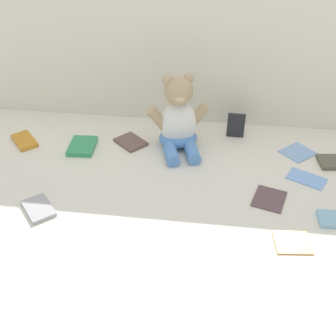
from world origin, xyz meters
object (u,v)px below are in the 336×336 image
object	(u,v)px
book_case_9	(307,178)
book_case_0	(269,198)
book_case_5	(298,152)
book_case_8	(334,219)
book_case_1	(39,208)
book_case_2	(292,242)
book_case_4	(82,146)
teddy_bear	(178,121)
book_case_6	(131,142)
book_case_7	(334,162)
book_case_3	(236,125)
book_case_10	(24,141)

from	to	relation	value
book_case_9	book_case_0	bearing A→B (deg)	-20.64
book_case_5	book_case_8	xyz separation A→B (m)	(0.06, -0.36, 0.00)
book_case_9	book_case_1	bearing A→B (deg)	-45.91
book_case_0	book_case_2	bearing A→B (deg)	121.92
book_case_1	book_case_4	xyz separation A→B (m)	(0.03, 0.36, 0.00)
book_case_2	book_case_9	bearing A→B (deg)	-20.71
teddy_bear	book_case_1	world-z (taller)	teddy_bear
book_case_0	book_case_6	xyz separation A→B (m)	(-0.51, 0.27, 0.00)
book_case_0	book_case_7	xyz separation A→B (m)	(0.25, 0.23, 0.00)
book_case_3	book_case_2	bearing A→B (deg)	-73.03
book_case_3	book_case_8	world-z (taller)	book_case_3
book_case_2	book_case_7	xyz separation A→B (m)	(0.19, 0.41, 0.00)
book_case_0	book_case_7	bearing A→B (deg)	-120.41
book_case_1	book_case_8	bearing A→B (deg)	142.62
book_case_1	book_case_5	bearing A→B (deg)	165.64
book_case_7	book_case_4	bearing A→B (deg)	84.21
book_case_2	book_case_10	bearing A→B (deg)	61.40
teddy_bear	book_case_7	bearing A→B (deg)	-20.59
book_case_4	book_case_5	world-z (taller)	book_case_4
book_case_10	teddy_bear	bearing A→B (deg)	142.83
book_case_0	book_case_4	size ratio (longest dim) A/B	0.89
book_case_1	book_case_5	world-z (taller)	book_case_1
book_case_10	book_case_0	bearing A→B (deg)	123.81
book_case_1	book_case_2	distance (m)	0.76
book_case_2	book_case_6	xyz separation A→B (m)	(-0.56, 0.46, 0.00)
book_case_9	book_case_5	bearing A→B (deg)	-150.15
book_case_4	book_case_7	size ratio (longest dim) A/B	1.16
book_case_2	book_case_3	bearing A→B (deg)	10.20
book_case_0	book_case_6	world-z (taller)	book_case_6
book_case_7	book_case_9	bearing A→B (deg)	126.93
teddy_bear	book_case_9	world-z (taller)	teddy_bear
book_case_6	book_case_8	distance (m)	0.77
book_case_6	book_case_2	bearing A→B (deg)	92.35
book_case_5	book_case_6	distance (m)	0.63
book_case_5	book_case_9	size ratio (longest dim) A/B	0.88
book_case_5	book_case_10	distance (m)	1.04
book_case_4	book_case_10	world-z (taller)	book_case_4
book_case_6	book_case_7	xyz separation A→B (m)	(0.75, -0.04, 0.00)
book_case_5	book_case_0	bearing A→B (deg)	-66.59
book_case_6	book_case_9	bearing A→B (deg)	118.60
book_case_1	book_case_3	distance (m)	0.79
book_case_6	book_case_8	bearing A→B (deg)	104.75
book_case_1	book_case_7	xyz separation A→B (m)	(0.96, 0.37, 0.00)
book_case_4	book_case_7	bearing A→B (deg)	176.93
book_case_0	book_case_6	bearing A→B (deg)	-11.88
teddy_bear	book_case_5	world-z (taller)	teddy_bear
book_case_6	book_case_9	xyz separation A→B (m)	(0.64, -0.15, -0.00)
book_case_5	book_case_9	world-z (taller)	same
teddy_bear	book_case_8	distance (m)	0.63
teddy_bear	book_case_2	bearing A→B (deg)	-66.63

